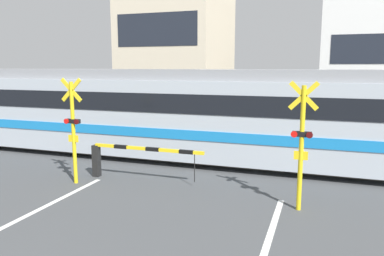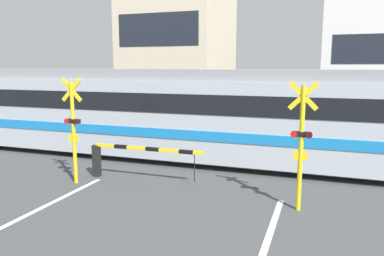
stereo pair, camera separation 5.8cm
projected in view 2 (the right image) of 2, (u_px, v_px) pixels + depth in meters
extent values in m
cube|color=#5B564C|center=(210.00, 164.00, 12.88)|extent=(50.00, 0.10, 0.08)
cube|color=#5B564C|center=(221.00, 155.00, 14.21)|extent=(50.00, 0.10, 0.08)
cube|color=#ADB7C1|center=(125.00, 113.00, 14.51)|extent=(20.30, 2.89, 2.68)
cube|color=gray|center=(124.00, 74.00, 14.26)|extent=(20.10, 2.54, 0.36)
cube|color=#197AC6|center=(125.00, 124.00, 14.58)|extent=(20.32, 2.95, 0.32)
cube|color=black|center=(124.00, 98.00, 14.41)|extent=(19.49, 2.93, 0.64)
cylinder|color=black|center=(14.00, 131.00, 17.45)|extent=(0.76, 0.12, 0.76)
cylinder|color=black|center=(288.00, 161.00, 11.96)|extent=(0.76, 0.12, 0.76)
cylinder|color=black|center=(292.00, 152.00, 13.29)|extent=(0.76, 0.12, 0.76)
cube|color=black|center=(97.00, 161.00, 11.57)|extent=(0.20, 0.20, 0.99)
cube|color=yellow|center=(147.00, 149.00, 10.91)|extent=(3.49, 0.09, 0.09)
cube|color=black|center=(121.00, 147.00, 11.20)|extent=(0.42, 0.10, 0.10)
cube|color=black|center=(153.00, 149.00, 10.85)|extent=(0.42, 0.10, 0.10)
cube|color=black|center=(186.00, 152.00, 10.51)|extent=(0.42, 0.10, 0.10)
cylinder|color=black|center=(194.00, 168.00, 10.50)|extent=(0.02, 0.02, 0.80)
cube|color=black|center=(305.00, 140.00, 14.92)|extent=(0.20, 0.20, 0.99)
cube|color=yellow|center=(261.00, 125.00, 15.41)|extent=(3.49, 0.09, 0.09)
cube|color=black|center=(283.00, 126.00, 15.13)|extent=(0.42, 0.10, 0.10)
cube|color=black|center=(257.00, 125.00, 15.47)|extent=(0.42, 0.10, 0.10)
cube|color=black|center=(233.00, 123.00, 15.82)|extent=(0.42, 0.10, 0.10)
cylinder|color=black|center=(227.00, 133.00, 15.97)|extent=(0.02, 0.02, 0.80)
cylinder|color=yellow|center=(74.00, 133.00, 10.74)|extent=(0.11, 0.11, 2.95)
cube|color=yellow|center=(71.00, 90.00, 10.54)|extent=(0.68, 0.04, 0.68)
cube|color=yellow|center=(71.00, 90.00, 10.54)|extent=(0.68, 0.04, 0.68)
cube|color=black|center=(73.00, 121.00, 10.69)|extent=(0.44, 0.12, 0.12)
cylinder|color=red|center=(66.00, 121.00, 10.67)|extent=(0.15, 0.03, 0.15)
cylinder|color=#4C0C0C|center=(76.00, 122.00, 10.56)|extent=(0.15, 0.03, 0.15)
cube|color=yellow|center=(74.00, 138.00, 10.75)|extent=(0.32, 0.03, 0.20)
cylinder|color=yellow|center=(301.00, 149.00, 8.67)|extent=(0.11, 0.11, 2.95)
cube|color=yellow|center=(303.00, 96.00, 8.46)|extent=(0.68, 0.04, 0.68)
cube|color=yellow|center=(303.00, 96.00, 8.46)|extent=(0.68, 0.04, 0.68)
cube|color=black|center=(302.00, 134.00, 8.61)|extent=(0.44, 0.12, 0.12)
cylinder|color=red|center=(294.00, 134.00, 8.59)|extent=(0.15, 0.03, 0.15)
cylinder|color=#4C0C0C|center=(309.00, 135.00, 8.48)|extent=(0.15, 0.03, 0.15)
cube|color=yellow|center=(300.00, 156.00, 8.67)|extent=(0.32, 0.03, 0.20)
cylinder|color=brown|center=(252.00, 127.00, 18.75)|extent=(0.13, 0.13, 0.75)
cylinder|color=brown|center=(255.00, 127.00, 18.70)|extent=(0.13, 0.13, 0.75)
cube|color=#B7B7BC|center=(254.00, 114.00, 18.62)|extent=(0.38, 0.22, 0.60)
sphere|color=tan|center=(254.00, 106.00, 18.55)|extent=(0.20, 0.20, 0.20)
cube|color=beige|center=(180.00, 42.00, 27.27)|extent=(6.53, 7.87, 10.31)
cube|color=#1E232D|center=(157.00, 29.00, 23.52)|extent=(5.48, 0.03, 2.06)
cube|color=white|center=(379.00, 58.00, 23.12)|extent=(6.66, 7.87, 7.80)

